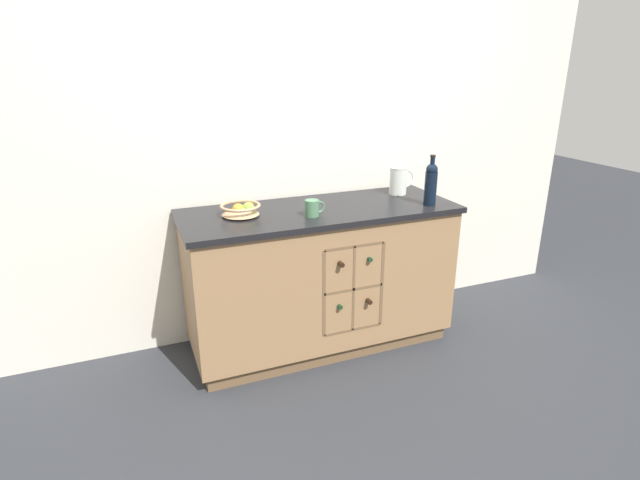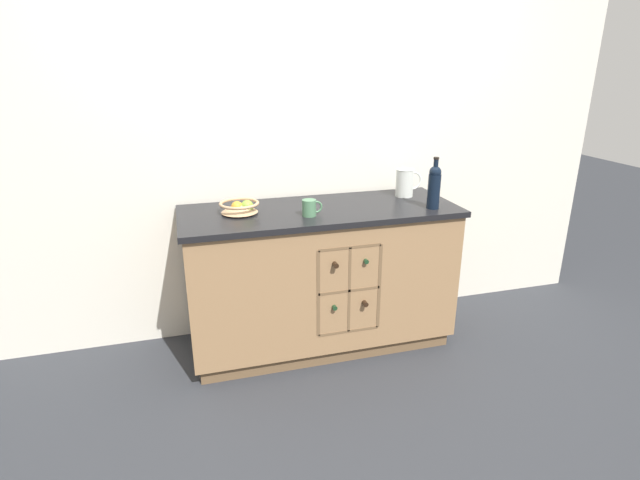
{
  "view_description": "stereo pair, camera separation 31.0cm",
  "coord_description": "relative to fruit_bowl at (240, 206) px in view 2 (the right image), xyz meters",
  "views": [
    {
      "loc": [
        -1.1,
        -2.7,
        1.78
      ],
      "look_at": [
        0.0,
        0.0,
        0.72
      ],
      "focal_mm": 28.0,
      "sensor_mm": 36.0,
      "label": 1
    },
    {
      "loc": [
        -0.8,
        -2.8,
        1.78
      ],
      "look_at": [
        0.0,
        0.0,
        0.72
      ],
      "focal_mm": 28.0,
      "sensor_mm": 36.0,
      "label": 2
    }
  ],
  "objects": [
    {
      "name": "ground_plane",
      "position": [
        0.48,
        -0.03,
        -0.97
      ],
      "size": [
        14.0,
        14.0,
        0.0
      ],
      "primitive_type": "plane",
      "color": "#2D3035"
    },
    {
      "name": "back_wall",
      "position": [
        0.48,
        0.34,
        0.3
      ],
      "size": [
        4.4,
        0.06,
        2.55
      ],
      "primitive_type": "cube",
      "color": "silver",
      "rests_on": "ground_plane"
    },
    {
      "name": "kitchen_island",
      "position": [
        0.48,
        -0.03,
        -0.5
      ],
      "size": [
        1.69,
        0.66,
        0.93
      ],
      "color": "brown",
      "rests_on": "ground_plane"
    },
    {
      "name": "fruit_bowl",
      "position": [
        0.0,
        0.0,
        0.0
      ],
      "size": [
        0.23,
        0.23,
        0.08
      ],
      "color": "tan",
      "rests_on": "kitchen_island"
    },
    {
      "name": "white_pitcher",
      "position": [
        1.1,
        0.1,
        0.05
      ],
      "size": [
        0.18,
        0.12,
        0.18
      ],
      "color": "silver",
      "rests_on": "kitchen_island"
    },
    {
      "name": "ceramic_mug",
      "position": [
        0.38,
        -0.16,
        0.0
      ],
      "size": [
        0.12,
        0.08,
        0.1
      ],
      "color": "#4C7A56",
      "rests_on": "kitchen_island"
    },
    {
      "name": "standing_wine_bottle",
      "position": [
        1.14,
        -0.21,
        0.1
      ],
      "size": [
        0.08,
        0.08,
        0.31
      ],
      "color": "black",
      "rests_on": "kitchen_island"
    }
  ]
}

